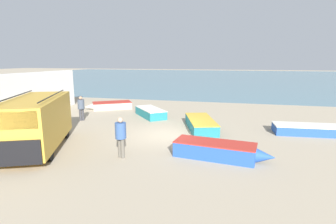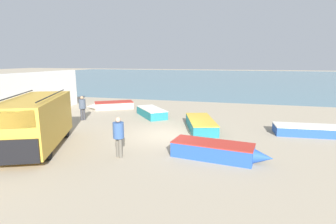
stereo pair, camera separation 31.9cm
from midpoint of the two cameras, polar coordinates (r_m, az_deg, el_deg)
name	(u,v)px [view 2 (the right image)]	position (r m, az deg, el deg)	size (l,w,h in m)	color
ground_plane	(167,135)	(14.29, 0.50, -5.08)	(200.00, 200.00, 0.00)	tan
sea_water	(224,77)	(65.48, 12.25, 7.50)	(120.00, 80.00, 0.01)	slate
harbor_wall	(14,97)	(20.51, -30.10, 2.86)	(0.50, 13.46, 3.12)	silver
parked_van	(36,121)	(13.29, -26.19, -1.77)	(3.95, 5.68, 2.48)	gold
fishing_rowboat_0	(113,105)	(22.45, -11.57, 1.46)	(3.72, 2.94, 0.57)	#ADA89E
fishing_rowboat_1	(216,151)	(11.19, 11.32, -8.25)	(4.13, 1.68, 0.65)	#234CA3
fishing_rowboat_2	(151,112)	(19.06, -3.29, -0.01)	(3.08, 3.49, 0.60)	#1E757F
fishing_rowboat_3	(318,131)	(16.45, 30.31, -3.54)	(5.13, 1.66, 0.51)	#234CA3
fishing_rowboat_4	(200,123)	(15.73, 7.64, -2.49)	(2.43, 4.59, 0.62)	#1E757F
fisherman_0	(82,106)	(18.51, -17.68, 1.29)	(0.43, 0.43, 1.65)	#38383D
fisherman_1	(118,133)	(11.05, -9.91, -4.61)	(0.45, 0.45, 1.72)	#5B564C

